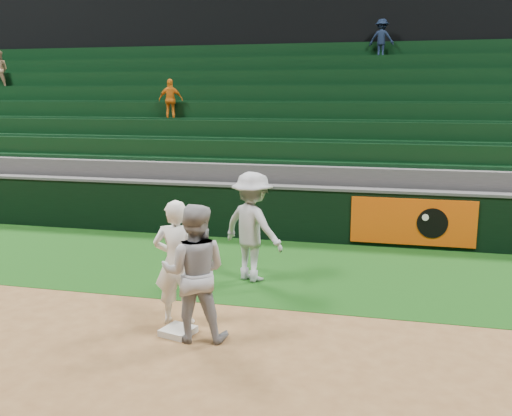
{
  "coord_description": "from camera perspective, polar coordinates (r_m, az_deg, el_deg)",
  "views": [
    {
      "loc": [
        2.51,
        -7.28,
        3.27
      ],
      "look_at": [
        0.21,
        2.3,
        1.3
      ],
      "focal_mm": 40.0,
      "sensor_mm": 36.0,
      "label": 1
    }
  ],
  "objects": [
    {
      "name": "field_wall",
      "position": [
        12.99,
        2.17,
        -0.4
      ],
      "size": [
        36.0,
        0.45,
        1.25
      ],
      "color": "black",
      "rests_on": "ground"
    },
    {
      "name": "upper_deck",
      "position": [
        25.0,
        8.0,
        17.49
      ],
      "size": [
        40.0,
        12.0,
        12.0
      ],
      "primitive_type": "cube",
      "color": "black",
      "rests_on": "ground"
    },
    {
      "name": "ground",
      "position": [
        8.36,
        -5.21,
        -11.76
      ],
      "size": [
        70.0,
        70.0,
        0.0
      ],
      "primitive_type": "plane",
      "color": "brown",
      "rests_on": "ground"
    },
    {
      "name": "stadium_seating",
      "position": [
        16.52,
        4.69,
        5.83
      ],
      "size": [
        36.0,
        5.95,
        5.49
      ],
      "color": "#38383B",
      "rests_on": "ground"
    },
    {
      "name": "first_base",
      "position": [
        8.15,
        -7.8,
        -12.1
      ],
      "size": [
        0.49,
        0.49,
        0.09
      ],
      "primitive_type": "cube",
      "rotation": [
        0.0,
        0.0,
        -0.26
      ],
      "color": "silver",
      "rests_on": "ground"
    },
    {
      "name": "first_baseman",
      "position": [
        8.24,
        -7.93,
        -5.43
      ],
      "size": [
        0.73,
        0.55,
        1.82
      ],
      "primitive_type": "imported",
      "rotation": [
        0.0,
        0.0,
        3.32
      ],
      "color": "white",
      "rests_on": "ground"
    },
    {
      "name": "base_coach",
      "position": [
        10.03,
        -0.35,
        -1.89
      ],
      "size": [
        1.44,
        1.23,
        1.94
      ],
      "primitive_type": "imported",
      "rotation": [
        0.0,
        0.0,
        2.65
      ],
      "color": "#A5A9B3",
      "rests_on": "foul_grass"
    },
    {
      "name": "baserunner",
      "position": [
        7.7,
        -6.18,
        -6.43
      ],
      "size": [
        1.01,
        0.85,
        1.87
      ],
      "primitive_type": "imported",
      "rotation": [
        0.0,
        0.0,
        3.31
      ],
      "color": "#999BA3",
      "rests_on": "ground"
    },
    {
      "name": "foul_grass",
      "position": [
        11.07,
        -0.23,
        -5.84
      ],
      "size": [
        36.0,
        4.2,
        0.01
      ],
      "primitive_type": "cube",
      "color": "#0E350D",
      "rests_on": "ground"
    }
  ]
}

